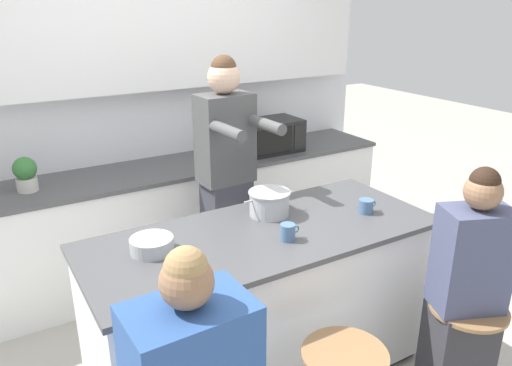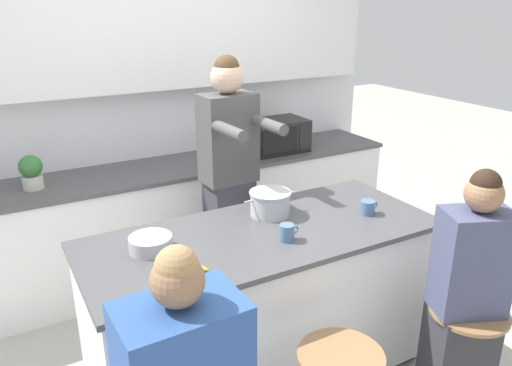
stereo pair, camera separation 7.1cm
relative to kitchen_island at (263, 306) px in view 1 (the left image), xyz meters
The scene contains 13 objects.
wall_back 2.01m from the kitchen_island, 90.00° to the left, with size 4.02×0.22×2.70m.
back_counter 1.42m from the kitchen_island, 90.00° to the left, with size 3.73×0.61×0.90m.
kitchen_island is the anchor object (origin of this frame).
bar_stool_rightmost 1.07m from the kitchen_island, 44.03° to the right, with size 0.39×0.39×0.63m.
person_cooking 0.85m from the kitchen_island, 77.93° to the left, with size 0.37×0.55×1.78m.
person_seated_near 1.05m from the kitchen_island, 43.67° to the right, with size 0.39×0.36×1.38m.
cooking_pot 0.58m from the kitchen_island, 50.48° to the left, with size 0.33×0.24×0.14m.
fruit_bowl 0.77m from the kitchen_island, behind, with size 0.21×0.21×0.07m.
coffee_cup_near 0.82m from the kitchen_island, ahead, with size 0.12×0.08×0.08m.
coffee_cup_far 0.53m from the kitchen_island, 68.69° to the right, with size 0.11×0.08×0.09m.
banana_bunch 0.72m from the kitchen_island, 155.63° to the right, with size 0.14×0.10×0.05m.
microwave 1.73m from the kitchen_island, 56.88° to the left, with size 0.53×0.34×0.27m.
potted_plant 1.80m from the kitchen_island, 124.52° to the left, with size 0.15×0.15×0.23m.
Camera 1 is at (-1.26, -2.03, 2.09)m, focal length 35.00 mm.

